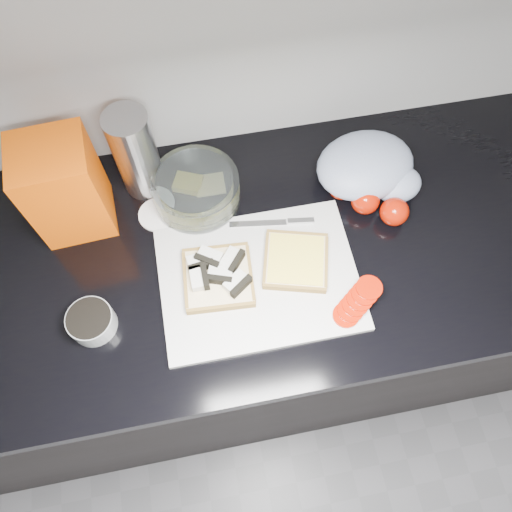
{
  "coord_description": "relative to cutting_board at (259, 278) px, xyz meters",
  "views": [
    {
      "loc": [
        -0.05,
        0.72,
        1.84
      ],
      "look_at": [
        0.04,
        1.15,
        0.95
      ],
      "focal_mm": 35.0,
      "sensor_mm": 36.0,
      "label": 1
    }
  ],
  "objects": [
    {
      "name": "cutting_board",
      "position": [
        0.0,
        0.0,
        0.0
      ],
      "size": [
        0.4,
        0.3,
        0.01
      ],
      "primitive_type": "cube",
      "color": "silver",
      "rests_on": "countertop"
    },
    {
      "name": "knife",
      "position": [
        0.07,
        0.12,
        0.01
      ],
      "size": [
        0.18,
        0.04,
        0.01
      ],
      "rotation": [
        0.0,
        0.0,
        -0.14
      ],
      "color": "#B8B9BD",
      "rests_on": "cutting_board"
    },
    {
      "name": "base_cabinet",
      "position": [
        -0.04,
        0.08,
        -0.48
      ],
      "size": [
        3.5,
        0.6,
        0.86
      ],
      "primitive_type": "cube",
      "color": "black",
      "rests_on": "ground"
    },
    {
      "name": "countertop",
      "position": [
        -0.04,
        0.08,
        -0.03
      ],
      "size": [
        3.5,
        0.64,
        0.04
      ],
      "primitive_type": "cube",
      "color": "black",
      "rests_on": "base_cabinet"
    },
    {
      "name": "grocery_bag",
      "position": [
        0.29,
        0.2,
        0.04
      ],
      "size": [
        0.24,
        0.21,
        0.1
      ],
      "rotation": [
        0.0,
        0.0,
        0.15
      ],
      "color": "#98A7BB",
      "rests_on": "countertop"
    },
    {
      "name": "bread_right",
      "position": [
        0.08,
        0.02,
        0.02
      ],
      "size": [
        0.16,
        0.16,
        0.02
      ],
      "rotation": [
        0.0,
        0.0,
        -0.27
      ],
      "color": "beige",
      "rests_on": "cutting_board"
    },
    {
      "name": "bread_bag",
      "position": [
        -0.35,
        0.22,
        0.11
      ],
      "size": [
        0.15,
        0.14,
        0.23
      ],
      "primitive_type": "cube",
      "rotation": [
        0.0,
        0.0,
        0.06
      ],
      "color": "#FA5704",
      "rests_on": "countertop"
    },
    {
      "name": "whole_tomatoes",
      "position": [
        0.26,
        0.13,
        0.03
      ],
      "size": [
        0.15,
        0.15,
        0.06
      ],
      "rotation": [
        0.0,
        0.0,
        -0.32
      ],
      "color": "#A71603",
      "rests_on": "countertop"
    },
    {
      "name": "bread_left",
      "position": [
        -0.08,
        0.01,
        0.02
      ],
      "size": [
        0.15,
        0.15,
        0.04
      ],
      "rotation": [
        0.0,
        0.0,
        -0.07
      ],
      "color": "beige",
      "rests_on": "cutting_board"
    },
    {
      "name": "tomato_slices",
      "position": [
        0.18,
        -0.09,
        0.02
      ],
      "size": [
        0.12,
        0.1,
        0.03
      ],
      "rotation": [
        0.0,
        0.0,
        0.17
      ],
      "color": "#A71603",
      "rests_on": "cutting_board"
    },
    {
      "name": "seed_tub",
      "position": [
        -0.34,
        -0.04,
        0.02
      ],
      "size": [
        0.09,
        0.09,
        0.05
      ],
      "color": "#929797",
      "rests_on": "countertop"
    },
    {
      "name": "glass_bowl",
      "position": [
        -0.1,
        0.21,
        0.03
      ],
      "size": [
        0.19,
        0.19,
        0.08
      ],
      "rotation": [
        0.0,
        0.0,
        -0.41
      ],
      "color": "silver",
      "rests_on": "countertop"
    },
    {
      "name": "tub_lid",
      "position": [
        -0.19,
        0.19,
        -0.0
      ],
      "size": [
        0.1,
        0.1,
        0.01
      ],
      "primitive_type": "cylinder",
      "rotation": [
        0.0,
        0.0,
        -0.19
      ],
      "color": "white",
      "rests_on": "countertop"
    },
    {
      "name": "steel_canister",
      "position": [
        -0.2,
        0.28,
        0.1
      ],
      "size": [
        0.09,
        0.09,
        0.22
      ],
      "primitive_type": "cylinder",
      "color": "#AAAAAF",
      "rests_on": "countertop"
    }
  ]
}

